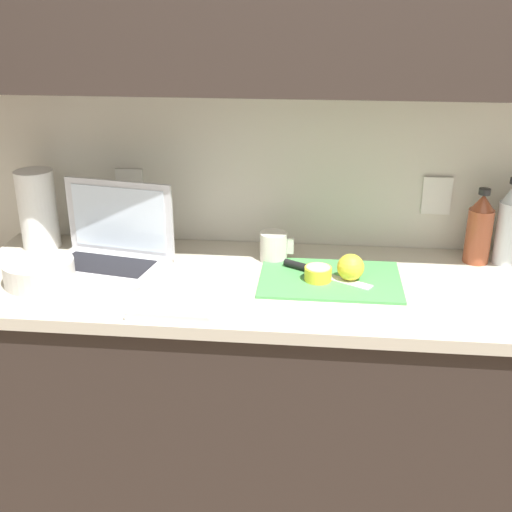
{
  "coord_description": "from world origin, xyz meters",
  "views": [
    {
      "loc": [
        -0.16,
        -1.68,
        1.67
      ],
      "look_at": [
        -0.33,
        -0.01,
        0.98
      ],
      "focal_mm": 45.0,
      "sensor_mm": 36.0,
      "label": 1
    }
  ],
  "objects_px": {
    "knife": "(311,270)",
    "bowl_white": "(39,272)",
    "laptop": "(111,247)",
    "measuring_cup": "(274,247)",
    "paper_towel_roll": "(38,209)",
    "lemon_half_cut": "(318,273)",
    "cutting_board": "(330,279)",
    "bottle_oil_tall": "(509,225)",
    "bottle_water_clear": "(479,229)",
    "lemon_whole_beside": "(351,267)"
  },
  "relations": [
    {
      "from": "knife",
      "to": "bowl_white",
      "type": "height_order",
      "value": "bowl_white"
    },
    {
      "from": "laptop",
      "to": "measuring_cup",
      "type": "xyz_separation_m",
      "value": [
        0.49,
        0.09,
        -0.01
      ]
    },
    {
      "from": "knife",
      "to": "paper_towel_roll",
      "type": "bearing_deg",
      "value": -159.16
    },
    {
      "from": "bowl_white",
      "to": "paper_towel_roll",
      "type": "xyz_separation_m",
      "value": [
        -0.11,
        0.27,
        0.09
      ]
    },
    {
      "from": "knife",
      "to": "laptop",
      "type": "bearing_deg",
      "value": -151.25
    },
    {
      "from": "paper_towel_roll",
      "to": "measuring_cup",
      "type": "bearing_deg",
      "value": -2.72
    },
    {
      "from": "lemon_half_cut",
      "to": "paper_towel_roll",
      "type": "distance_m",
      "value": 0.93
    },
    {
      "from": "cutting_board",
      "to": "bottle_oil_tall",
      "type": "bearing_deg",
      "value": 19.51
    },
    {
      "from": "cutting_board",
      "to": "lemon_half_cut",
      "type": "xyz_separation_m",
      "value": [
        -0.04,
        -0.01,
        0.02
      ]
    },
    {
      "from": "bottle_oil_tall",
      "to": "bottle_water_clear",
      "type": "relative_size",
      "value": 1.15
    },
    {
      "from": "bottle_oil_tall",
      "to": "bowl_white",
      "type": "xyz_separation_m",
      "value": [
        -1.36,
        -0.29,
        -0.09
      ]
    },
    {
      "from": "cutting_board",
      "to": "bowl_white",
      "type": "distance_m",
      "value": 0.83
    },
    {
      "from": "knife",
      "to": "lemon_half_cut",
      "type": "xyz_separation_m",
      "value": [
        0.02,
        -0.05,
        0.01
      ]
    },
    {
      "from": "lemon_whole_beside",
      "to": "bowl_white",
      "type": "xyz_separation_m",
      "value": [
        -0.88,
        -0.09,
        -0.01
      ]
    },
    {
      "from": "laptop",
      "to": "cutting_board",
      "type": "height_order",
      "value": "laptop"
    },
    {
      "from": "lemon_half_cut",
      "to": "lemon_whole_beside",
      "type": "relative_size",
      "value": 1.01
    },
    {
      "from": "lemon_whole_beside",
      "to": "measuring_cup",
      "type": "xyz_separation_m",
      "value": [
        -0.23,
        0.14,
        -0.0
      ]
    },
    {
      "from": "laptop",
      "to": "knife",
      "type": "distance_m",
      "value": 0.61
    },
    {
      "from": "cutting_board",
      "to": "lemon_half_cut",
      "type": "relative_size",
      "value": 5.2
    },
    {
      "from": "knife",
      "to": "lemon_whole_beside",
      "type": "relative_size",
      "value": 3.37
    },
    {
      "from": "bottle_water_clear",
      "to": "cutting_board",
      "type": "bearing_deg",
      "value": -157.18
    },
    {
      "from": "knife",
      "to": "lemon_half_cut",
      "type": "relative_size",
      "value": 3.36
    },
    {
      "from": "laptop",
      "to": "lemon_half_cut",
      "type": "distance_m",
      "value": 0.63
    },
    {
      "from": "measuring_cup",
      "to": "bowl_white",
      "type": "bearing_deg",
      "value": -160.04
    },
    {
      "from": "laptop",
      "to": "lemon_half_cut",
      "type": "relative_size",
      "value": 4.9
    },
    {
      "from": "bowl_white",
      "to": "cutting_board",
      "type": "bearing_deg",
      "value": 6.84
    },
    {
      "from": "knife",
      "to": "paper_towel_roll",
      "type": "distance_m",
      "value": 0.9
    },
    {
      "from": "laptop",
      "to": "bowl_white",
      "type": "xyz_separation_m",
      "value": [
        -0.17,
        -0.14,
        -0.03
      ]
    },
    {
      "from": "measuring_cup",
      "to": "paper_towel_roll",
      "type": "xyz_separation_m",
      "value": [
        -0.76,
        0.04,
        0.08
      ]
    },
    {
      "from": "laptop",
      "to": "lemon_whole_beside",
      "type": "xyz_separation_m",
      "value": [
        0.72,
        -0.05,
        -0.01
      ]
    },
    {
      "from": "bottle_oil_tall",
      "to": "measuring_cup",
      "type": "bearing_deg",
      "value": -175.94
    },
    {
      "from": "bottle_oil_tall",
      "to": "paper_towel_roll",
      "type": "relative_size",
      "value": 1.06
    },
    {
      "from": "lemon_half_cut",
      "to": "bottle_water_clear",
      "type": "height_order",
      "value": "bottle_water_clear"
    },
    {
      "from": "lemon_whole_beside",
      "to": "paper_towel_roll",
      "type": "height_order",
      "value": "paper_towel_roll"
    },
    {
      "from": "bottle_water_clear",
      "to": "paper_towel_roll",
      "type": "relative_size",
      "value": 0.92
    },
    {
      "from": "laptop",
      "to": "bottle_water_clear",
      "type": "bearing_deg",
      "value": 17.57
    },
    {
      "from": "lemon_whole_beside",
      "to": "paper_towel_roll",
      "type": "xyz_separation_m",
      "value": [
        -0.99,
        0.18,
        0.08
      ]
    },
    {
      "from": "cutting_board",
      "to": "bottle_oil_tall",
      "type": "height_order",
      "value": "bottle_oil_tall"
    },
    {
      "from": "measuring_cup",
      "to": "paper_towel_roll",
      "type": "height_order",
      "value": "paper_towel_roll"
    },
    {
      "from": "lemon_half_cut",
      "to": "laptop",
      "type": "bearing_deg",
      "value": 174.51
    },
    {
      "from": "knife",
      "to": "bowl_white",
      "type": "distance_m",
      "value": 0.78
    },
    {
      "from": "cutting_board",
      "to": "bottle_oil_tall",
      "type": "relative_size",
      "value": 1.5
    },
    {
      "from": "paper_towel_roll",
      "to": "bottle_oil_tall",
      "type": "bearing_deg",
      "value": 0.54
    },
    {
      "from": "cutting_board",
      "to": "bowl_white",
      "type": "relative_size",
      "value": 2.05
    },
    {
      "from": "knife",
      "to": "measuring_cup",
      "type": "xyz_separation_m",
      "value": [
        -0.12,
        0.1,
        0.03
      ]
    },
    {
      "from": "cutting_board",
      "to": "lemon_whole_beside",
      "type": "bearing_deg",
      "value": -5.9
    },
    {
      "from": "laptop",
      "to": "lemon_whole_beside",
      "type": "bearing_deg",
      "value": 6.14
    },
    {
      "from": "measuring_cup",
      "to": "bowl_white",
      "type": "xyz_separation_m",
      "value": [
        -0.65,
        -0.24,
        -0.01
      ]
    },
    {
      "from": "lemon_whole_beside",
      "to": "paper_towel_roll",
      "type": "relative_size",
      "value": 0.3
    },
    {
      "from": "cutting_board",
      "to": "lemon_half_cut",
      "type": "distance_m",
      "value": 0.05
    }
  ]
}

